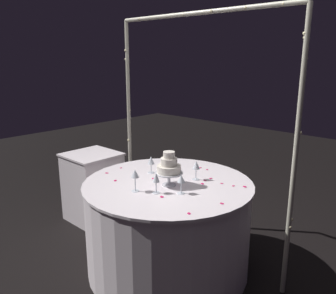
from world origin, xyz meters
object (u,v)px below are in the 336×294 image
(wine_glass_2, at_px, (151,161))
(wine_glass_0, at_px, (181,180))
(wine_glass_3, at_px, (135,175))
(wine_glass_4, at_px, (156,179))
(main_table, at_px, (168,225))
(tiered_cake, at_px, (169,167))
(decorative_arch, at_px, (197,106))
(side_table, at_px, (93,187))
(wine_glass_1, at_px, (196,166))

(wine_glass_2, bearing_deg, wine_glass_0, -19.85)
(wine_glass_3, bearing_deg, wine_glass_4, 30.59)
(wine_glass_2, relative_size, wine_glass_4, 0.95)
(main_table, bearing_deg, tiered_cake, -40.89)
(main_table, xyz_separation_m, tiered_cake, (0.05, -0.05, 0.54))
(decorative_arch, relative_size, wine_glass_4, 13.30)
(wine_glass_4, bearing_deg, tiered_cake, 101.99)
(wine_glass_2, distance_m, wine_glass_3, 0.44)
(main_table, relative_size, side_table, 1.83)
(side_table, bearing_deg, wine_glass_0, -8.90)
(tiered_cake, bearing_deg, wine_glass_0, -19.65)
(side_table, height_order, wine_glass_4, wine_glass_4)
(tiered_cake, bearing_deg, wine_glass_1, 73.04)
(decorative_arch, distance_m, wine_glass_4, 0.76)
(side_table, distance_m, wine_glass_1, 1.46)
(main_table, relative_size, wine_glass_2, 9.13)
(tiered_cake, xyz_separation_m, wine_glass_3, (-0.10, -0.27, -0.02))
(tiered_cake, height_order, wine_glass_4, tiered_cake)
(wine_glass_1, height_order, wine_glass_4, wine_glass_1)
(main_table, distance_m, side_table, 1.24)
(decorative_arch, distance_m, wine_glass_2, 0.62)
(main_table, height_order, wine_glass_1, wine_glass_1)
(decorative_arch, height_order, tiered_cake, decorative_arch)
(wine_glass_1, xyz_separation_m, wine_glass_3, (-0.18, -0.51, 0.01))
(wine_glass_0, xyz_separation_m, wine_glass_2, (-0.50, 0.18, 0.00))
(side_table, distance_m, wine_glass_2, 1.09)
(wine_glass_1, bearing_deg, wine_glass_4, -94.81)
(decorative_arch, height_order, wine_glass_3, decorative_arch)
(wine_glass_1, relative_size, wine_glass_4, 1.01)
(decorative_arch, bearing_deg, wine_glass_3, -94.08)
(wine_glass_1, height_order, wine_glass_3, wine_glass_3)
(wine_glass_0, relative_size, wine_glass_3, 0.86)
(decorative_arch, relative_size, wine_glass_2, 14.00)
(wine_glass_2, bearing_deg, side_table, 177.10)
(wine_glass_2, height_order, wine_glass_3, wine_glass_3)
(wine_glass_1, distance_m, wine_glass_2, 0.42)
(side_table, xyz_separation_m, tiered_cake, (1.29, -0.17, 0.55))
(tiered_cake, height_order, wine_glass_0, tiered_cake)
(wine_glass_3, bearing_deg, wine_glass_1, 71.09)
(wine_glass_0, distance_m, wine_glass_1, 0.33)
(wine_glass_2, bearing_deg, decorative_arch, 46.99)
(main_table, height_order, wine_glass_3, wine_glass_3)
(tiered_cake, height_order, wine_glass_1, tiered_cake)
(wine_glass_3, bearing_deg, wine_glass_2, 119.86)
(wine_glass_2, xyz_separation_m, wine_glass_3, (0.22, -0.38, 0.02))
(wine_glass_1, bearing_deg, wine_glass_2, -161.73)
(decorative_arch, bearing_deg, wine_glass_2, -133.01)
(wine_glass_4, bearing_deg, wine_glass_3, -149.41)
(wine_glass_0, distance_m, wine_glass_2, 0.53)
(side_table, relative_size, wine_glass_1, 4.67)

